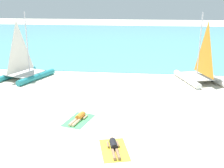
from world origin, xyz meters
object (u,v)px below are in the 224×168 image
object	(u,v)px
sailboat_teal	(25,69)
sunbather_right	(114,146)
sunbather_left	(79,118)
towel_right	(114,150)
towel_left	(79,120)
sailboat_white	(201,72)

from	to	relation	value
sailboat_teal	sunbather_right	distance (m)	12.81
sailboat_teal	sunbather_left	xyz separation A→B (m)	(5.98, -7.17, -0.63)
sunbather_left	towel_right	distance (m)	3.53
towel_left	sunbather_left	world-z (taller)	sunbather_left
sailboat_white	sunbather_right	distance (m)	11.94
sailboat_white	sunbather_left	size ratio (longest dim) A/B	3.29
towel_left	sunbather_right	size ratio (longest dim) A/B	1.22
sailboat_white	sunbather_left	bearing A→B (deg)	-151.72
towel_left	towel_right	world-z (taller)	same
towel_left	sailboat_white	bearing A→B (deg)	46.12
sunbather_left	towel_right	bearing A→B (deg)	-38.42
towel_right	towel_left	bearing A→B (deg)	128.44
towel_right	sunbather_right	xyz separation A→B (m)	(-0.02, 0.06, 0.13)
sunbather_left	towel_left	bearing A→B (deg)	-90.00
sailboat_teal	towel_right	xyz separation A→B (m)	(8.13, -9.96, -0.76)
sunbather_right	sunbather_left	bearing A→B (deg)	113.28
sailboat_teal	sunbather_right	world-z (taller)	sailboat_teal
towel_left	towel_right	distance (m)	3.49
sunbather_left	sunbather_right	xyz separation A→B (m)	(2.13, -2.73, 0.00)
sunbather_right	sailboat_white	bearing A→B (deg)	47.96
sailboat_teal	sunbather_left	world-z (taller)	sailboat_teal
sailboat_teal	towel_right	world-z (taller)	sailboat_teal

